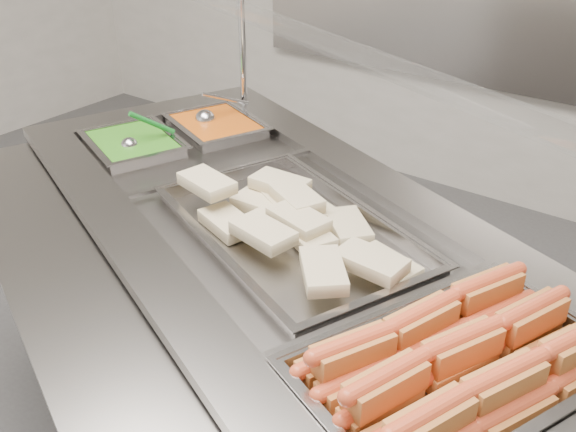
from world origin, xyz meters
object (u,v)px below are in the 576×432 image
Objects in this scene: pan_wraps at (290,235)px; ladle at (207,118)px; steam_counter at (279,353)px; sneeze_guard at (356,58)px; serving_spoon at (134,142)px; pan_hotdogs at (455,381)px.

ladle is at bearing 147.89° from pan_wraps.
sneeze_guard is (0.08, 0.19, 0.77)m from steam_counter.
sneeze_guard is 8.56× the size of ladle.
steam_counter is 0.74m from serving_spoon.
pan_hotdogs is at bearing -22.16° from pan_wraps.
pan_wraps is at bearing 157.84° from pan_hotdogs.
pan_hotdogs is at bearing -27.85° from ladle.
sneeze_guard is 9.57× the size of serving_spoon.
sneeze_guard is at bearing 8.77° from serving_spoon.
ladle is (-0.55, 0.36, 0.43)m from steam_counter.
pan_wraps reaches higher than steam_counter.
ladle is at bearing 81.85° from serving_spoon.
pan_wraps is at bearing -22.16° from steam_counter.
sneeze_guard is 0.74m from ladle.
pan_wraps is 0.72m from ladle.
pan_hotdogs is 3.33× the size of ladle.
sneeze_guard reaches higher than ladle.
steam_counter is 0.80m from sneeze_guard.
serving_spoon is (-0.04, -0.27, 0.00)m from ladle.
pan_hotdogs is at bearing -41.44° from sneeze_guard.
steam_counter is at bearing 157.84° from pan_hotdogs.
serving_spoon reaches higher than pan_wraps.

